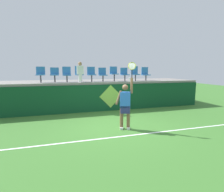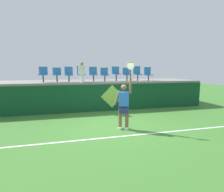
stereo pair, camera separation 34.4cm
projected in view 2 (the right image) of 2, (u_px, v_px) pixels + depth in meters
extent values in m
plane|color=#3D752D|center=(115.00, 127.00, 7.08)|extent=(40.00, 40.00, 0.00)
cube|color=#0F4223|center=(102.00, 98.00, 9.71)|extent=(12.46, 0.20, 1.46)
cube|color=gray|center=(97.00, 82.00, 10.96)|extent=(12.46, 2.95, 0.12)
cube|color=white|center=(123.00, 136.00, 6.10)|extent=(11.21, 0.08, 0.01)
cube|color=white|center=(120.00, 128.00, 6.84)|extent=(0.19, 0.28, 0.08)
cube|color=white|center=(127.00, 128.00, 6.82)|extent=(0.19, 0.28, 0.08)
cylinder|color=brown|center=(120.00, 118.00, 6.78)|extent=(0.13, 0.13, 0.85)
cylinder|color=brown|center=(127.00, 118.00, 6.77)|extent=(0.13, 0.13, 0.85)
cube|color=navy|center=(124.00, 109.00, 6.72)|extent=(0.41, 0.32, 0.28)
cube|color=blue|center=(124.00, 100.00, 6.67)|extent=(0.43, 0.32, 0.59)
sphere|color=brown|center=(124.00, 87.00, 6.60)|extent=(0.22, 0.22, 0.22)
cylinder|color=brown|center=(117.00, 98.00, 6.67)|extent=(0.27, 0.16, 0.55)
cylinder|color=brown|center=(130.00, 86.00, 6.57)|extent=(0.09, 0.09, 0.58)
cylinder|color=black|center=(130.00, 74.00, 6.51)|extent=(0.03, 0.03, 0.30)
torus|color=gold|center=(131.00, 66.00, 6.47)|extent=(0.28, 0.10, 0.28)
ellipsoid|color=silver|center=(131.00, 66.00, 6.47)|extent=(0.23, 0.09, 0.24)
sphere|color=#D1E533|center=(126.00, 128.00, 6.86)|extent=(0.07, 0.07, 0.07)
cylinder|color=white|center=(131.00, 80.00, 10.04)|extent=(0.08, 0.08, 0.23)
cylinder|color=#38383D|center=(43.00, 79.00, 9.39)|extent=(0.07, 0.07, 0.38)
cube|color=#2D70B2|center=(43.00, 75.00, 9.36)|extent=(0.44, 0.42, 0.05)
cube|color=#2D70B2|center=(43.00, 70.00, 9.51)|extent=(0.44, 0.04, 0.40)
cylinder|color=#38383D|center=(57.00, 79.00, 9.56)|extent=(0.07, 0.07, 0.37)
cube|color=#2D70B2|center=(57.00, 75.00, 9.53)|extent=(0.44, 0.42, 0.05)
cube|color=#2D70B2|center=(57.00, 71.00, 9.68)|extent=(0.44, 0.04, 0.37)
cylinder|color=#38383D|center=(69.00, 79.00, 9.71)|extent=(0.07, 0.07, 0.35)
cube|color=#2D70B2|center=(69.00, 75.00, 9.68)|extent=(0.44, 0.42, 0.05)
cube|color=#2D70B2|center=(69.00, 71.00, 9.83)|extent=(0.44, 0.04, 0.43)
cylinder|color=#38383D|center=(81.00, 78.00, 9.87)|extent=(0.07, 0.07, 0.38)
cube|color=#2D70B2|center=(81.00, 75.00, 9.84)|extent=(0.44, 0.42, 0.05)
cube|color=#2D70B2|center=(81.00, 70.00, 9.99)|extent=(0.44, 0.04, 0.45)
cylinder|color=#38383D|center=(94.00, 78.00, 10.04)|extent=(0.07, 0.07, 0.36)
cube|color=#2D70B2|center=(94.00, 75.00, 10.01)|extent=(0.44, 0.42, 0.05)
cube|color=#2D70B2|center=(93.00, 71.00, 10.16)|extent=(0.44, 0.04, 0.42)
cylinder|color=#38383D|center=(105.00, 78.00, 10.20)|extent=(0.07, 0.07, 0.34)
cube|color=#2D70B2|center=(105.00, 75.00, 10.17)|extent=(0.44, 0.42, 0.05)
cube|color=#2D70B2|center=(104.00, 71.00, 10.32)|extent=(0.44, 0.04, 0.40)
cylinder|color=#38383D|center=(116.00, 78.00, 10.36)|extent=(0.07, 0.07, 0.40)
cube|color=#2D70B2|center=(116.00, 74.00, 10.33)|extent=(0.44, 0.42, 0.05)
cube|color=#2D70B2|center=(115.00, 70.00, 10.48)|extent=(0.44, 0.04, 0.41)
cylinder|color=#38383D|center=(127.00, 78.00, 10.52)|extent=(0.07, 0.07, 0.35)
cube|color=#2D70B2|center=(127.00, 75.00, 10.49)|extent=(0.44, 0.42, 0.05)
cube|color=#2D70B2|center=(126.00, 71.00, 10.64)|extent=(0.44, 0.04, 0.39)
cylinder|color=#38383D|center=(138.00, 78.00, 10.69)|extent=(0.07, 0.07, 0.36)
cube|color=#2D70B2|center=(138.00, 74.00, 10.66)|extent=(0.44, 0.42, 0.05)
cube|color=#2D70B2|center=(137.00, 70.00, 10.80)|extent=(0.44, 0.04, 0.47)
cylinder|color=#38383D|center=(148.00, 78.00, 10.86)|extent=(0.07, 0.07, 0.32)
cube|color=#2D70B2|center=(149.00, 75.00, 10.83)|extent=(0.44, 0.42, 0.05)
cube|color=#2D70B2|center=(147.00, 71.00, 10.98)|extent=(0.44, 0.04, 0.45)
cylinder|color=white|center=(82.00, 78.00, 9.52)|extent=(0.20, 0.20, 0.42)
cube|color=white|center=(82.00, 70.00, 9.46)|extent=(0.34, 0.20, 0.46)
sphere|color=#A87A56|center=(82.00, 64.00, 9.41)|extent=(0.21, 0.21, 0.21)
cube|color=#0F4223|center=(112.00, 111.00, 9.85)|extent=(0.90, 0.01, 0.00)
plane|color=#8CC64C|center=(112.00, 96.00, 9.73)|extent=(1.27, 0.00, 1.27)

